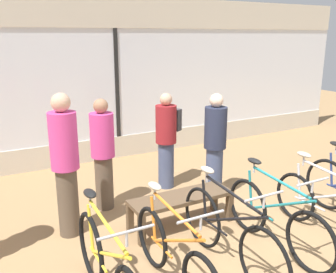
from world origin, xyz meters
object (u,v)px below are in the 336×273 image
object	(u,v)px
display_bench	(181,201)
customer_mid_floor	(103,152)
bicycle_far_left	(108,271)
customer_near_rack	(215,144)
bicycle_center_left	(229,233)
bicycle_right	(327,209)
customer_by_window	(167,137)
customer_near_bench	(65,162)
bicycle_left	(174,256)
bicycle_center_right	(275,219)

from	to	relation	value
display_bench	customer_mid_floor	world-z (taller)	customer_mid_floor
bicycle_far_left	customer_near_rack	xyz separation A→B (m)	(2.33, 1.63, 0.45)
display_bench	bicycle_center_left	bearing A→B (deg)	-91.08
customer_mid_floor	bicycle_center_left	bearing A→B (deg)	-71.68
bicycle_far_left	bicycle_center_left	size ratio (longest dim) A/B	1.00
bicycle_center_left	bicycle_right	xyz separation A→B (m)	(1.48, -0.07, -0.03)
customer_near_rack	customer_by_window	world-z (taller)	customer_near_rack
bicycle_center_left	customer_near_bench	distance (m)	2.11
customer_near_rack	customer_by_window	bearing A→B (deg)	123.22
bicycle_left	customer_by_window	world-z (taller)	customer_by_window
display_bench	bicycle_far_left	bearing A→B (deg)	-143.28
bicycle_left	customer_by_window	distance (m)	2.70
bicycle_left	display_bench	size ratio (longest dim) A/B	1.19
bicycle_center_left	bicycle_far_left	bearing A→B (deg)	-179.77
bicycle_center_left	bicycle_right	distance (m)	1.48
bicycle_left	display_bench	distance (m)	1.30
bicycle_right	customer_by_window	distance (m)	2.63
bicycle_center_left	customer_by_window	distance (m)	2.42
customer_near_bench	bicycle_center_right	bearing A→B (deg)	-36.51
bicycle_far_left	customer_by_window	xyz separation A→B (m)	(1.87, 2.33, 0.45)
display_bench	customer_mid_floor	distance (m)	1.33
display_bench	customer_mid_floor	size ratio (longest dim) A/B	0.86
display_bench	bicycle_right	bearing A→B (deg)	-36.95
customer_by_window	bicycle_right	bearing A→B (deg)	-67.75
bicycle_center_left	bicycle_center_right	bearing A→B (deg)	2.56
customer_near_rack	customer_mid_floor	bearing A→B (deg)	165.19
bicycle_right	display_bench	distance (m)	1.83
customer_by_window	customer_near_rack	bearing A→B (deg)	-56.78
bicycle_right	customer_by_window	size ratio (longest dim) A/B	1.10
bicycle_far_left	bicycle_center_right	bearing A→B (deg)	1.02
bicycle_far_left	bicycle_center_right	distance (m)	2.08
bicycle_left	customer_near_bench	xyz separation A→B (m)	(-0.63, 1.59, 0.59)
bicycle_center_right	customer_near_bench	size ratio (longest dim) A/B	0.94
bicycle_left	customer_by_window	size ratio (longest dim) A/B	1.05
customer_near_bench	customer_near_rack	bearing A→B (deg)	1.95
customer_by_window	customer_near_bench	bearing A→B (deg)	-156.94
bicycle_left	customer_near_bench	bearing A→B (deg)	111.59
customer_by_window	customer_mid_floor	bearing A→B (deg)	-167.19
display_bench	customer_near_rack	bearing A→B (deg)	32.05
bicycle_center_right	customer_near_bench	xyz separation A→B (m)	(-2.04, 1.51, 0.58)
bicycle_center_right	customer_by_window	size ratio (longest dim) A/B	1.08
bicycle_center_left	customer_near_rack	world-z (taller)	customer_near_rack
customer_by_window	customer_mid_floor	world-z (taller)	customer_mid_floor
bicycle_left	customer_mid_floor	bearing A→B (deg)	89.30
customer_near_rack	display_bench	bearing A→B (deg)	-147.95
display_bench	customer_near_bench	bearing A→B (deg)	159.26
bicycle_far_left	bicycle_left	size ratio (longest dim) A/B	1.07
customer_near_rack	customer_near_bench	distance (m)	2.30
bicycle_far_left	display_bench	size ratio (longest dim) A/B	1.28
display_bench	customer_near_rack	xyz separation A→B (m)	(0.94, 0.59, 0.50)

